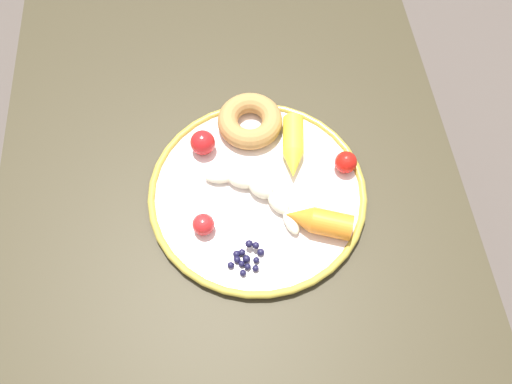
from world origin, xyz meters
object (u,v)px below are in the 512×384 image
(carrot_orange, at_px, (317,221))
(plate, at_px, (256,193))
(carrot_yellow, at_px, (292,147))
(donut, at_px, (249,121))
(dining_table, at_px, (232,213))
(tomato_far, at_px, (201,143))
(blueberry_pile, at_px, (245,258))
(tomato_near, at_px, (202,225))
(tomato_mid, at_px, (344,162))
(banana, at_px, (257,193))

(carrot_orange, bearing_deg, plate, -129.23)
(carrot_yellow, relative_size, donut, 1.06)
(dining_table, xyz_separation_m, carrot_orange, (0.09, 0.13, 0.13))
(carrot_yellow, xyz_separation_m, tomato_far, (-0.02, -0.15, 0.00))
(carrot_orange, xyz_separation_m, blueberry_pile, (0.04, -0.12, -0.01))
(plate, bearing_deg, carrot_yellow, 135.61)
(carrot_yellow, distance_m, tomato_near, 0.20)
(tomato_far, bearing_deg, carrot_yellow, 81.59)
(carrot_yellow, bearing_deg, donut, -132.21)
(plate, xyz_separation_m, tomato_far, (-0.09, -0.08, 0.02))
(donut, bearing_deg, carrot_orange, 23.29)
(blueberry_pile, bearing_deg, tomato_mid, 128.95)
(donut, xyz_separation_m, tomato_near, (0.19, -0.09, -0.00))
(donut, relative_size, tomato_far, 2.67)
(tomato_mid, bearing_deg, banana, -75.60)
(banana, relative_size, blueberry_pile, 2.51)
(dining_table, height_order, plate, plate)
(dining_table, relative_size, plate, 3.25)
(dining_table, bearing_deg, tomato_far, -151.97)
(carrot_yellow, height_order, tomato_near, same)
(carrot_orange, height_order, tomato_near, carrot_orange)
(carrot_orange, height_order, tomato_far, tomato_far)
(carrot_orange, height_order, blueberry_pile, carrot_orange)
(donut, height_order, blueberry_pile, donut)
(blueberry_pile, xyz_separation_m, tomato_mid, (-0.14, 0.18, 0.01))
(banana, distance_m, donut, 0.14)
(banana, distance_m, carrot_yellow, 0.10)
(donut, distance_m, tomato_mid, 0.18)
(blueberry_pile, xyz_separation_m, tomato_near, (-0.06, -0.06, 0.01))
(dining_table, xyz_separation_m, banana, (0.03, 0.04, 0.12))
(carrot_yellow, distance_m, tomato_far, 0.15)
(plate, height_order, tomato_mid, tomato_mid)
(blueberry_pile, bearing_deg, banana, 164.30)
(plate, height_order, carrot_yellow, carrot_yellow)
(dining_table, relative_size, banana, 7.93)
(dining_table, relative_size, carrot_orange, 10.48)
(donut, distance_m, tomato_near, 0.21)
(banana, height_order, carrot_yellow, carrot_yellow)
(plate, relative_size, tomato_mid, 9.69)
(carrot_orange, bearing_deg, blueberry_pile, -69.73)
(banana, bearing_deg, plate, -174.13)
(dining_table, distance_m, carrot_orange, 0.20)
(tomato_near, distance_m, tomato_far, 0.15)
(plate, bearing_deg, banana, 5.87)
(blueberry_pile, distance_m, tomato_far, 0.21)
(carrot_yellow, bearing_deg, tomato_far, -98.41)
(tomato_mid, bearing_deg, tomato_near, -70.04)
(carrot_orange, bearing_deg, tomato_near, -94.59)
(banana, xyz_separation_m, carrot_yellow, (-0.08, 0.07, 0.01))
(banana, bearing_deg, carrot_orange, 53.87)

